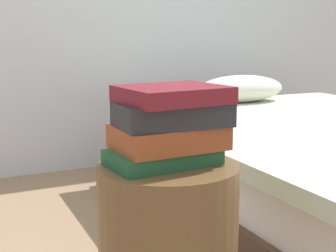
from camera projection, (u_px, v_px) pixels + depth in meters
name	position (u px, v px, depth m)	size (l,w,h in m)	color
bed	(333.00, 172.00, 2.22)	(1.58, 2.04, 0.62)	#4C3828
book_forest	(163.00, 157.00, 1.15)	(0.26, 0.15, 0.04)	#1E512D
book_rust	(169.00, 137.00, 1.16)	(0.25, 0.17, 0.06)	#994723
book_charcoal	(172.00, 114.00, 1.14)	(0.26, 0.16, 0.06)	#28282D
book_maroon	(173.00, 95.00, 1.13)	(0.24, 0.20, 0.04)	maroon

